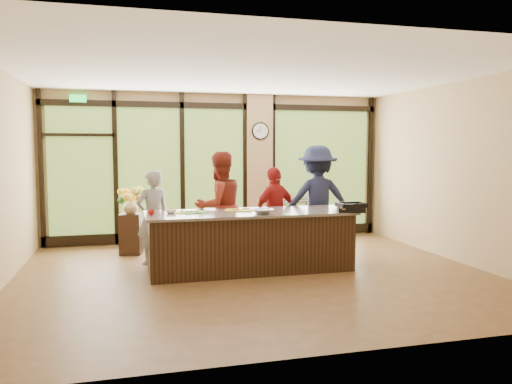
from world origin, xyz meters
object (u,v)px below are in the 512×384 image
cook_right (317,200)px  bar_cart (296,213)px  roasting_pan (351,210)px  cook_left (153,217)px  flower_stand (131,234)px  island_base (250,242)px

cook_right → bar_cart: 1.65m
cook_right → roasting_pan: size_ratio=4.79×
cook_right → bar_cart: size_ratio=2.20×
cook_left → roasting_pan: (2.94, -1.24, 0.18)m
flower_stand → cook_right: bearing=-2.2°
island_base → cook_left: (-1.44, 0.81, 0.33)m
cook_left → island_base: bearing=129.4°
cook_right → bar_cart: bearing=-88.9°
roasting_pan → flower_stand: size_ratio=0.56×
cook_left → bar_cart: bearing=-172.8°
cook_left → bar_cart: 3.46m
roasting_pan → bar_cart: 2.91m
cook_left → bar_cart: cook_left is taller
bar_cart → flower_stand: bearing=-176.3°
island_base → cook_left: cook_left is taller
flower_stand → bar_cart: bar_cart is taller
island_base → cook_left: size_ratio=2.00×
island_base → flower_stand: 2.45m
island_base → cook_left: bearing=150.5°
cook_left → cook_right: size_ratio=0.80×
bar_cart → island_base: bearing=-132.2°
roasting_pan → flower_stand: roasting_pan is taller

